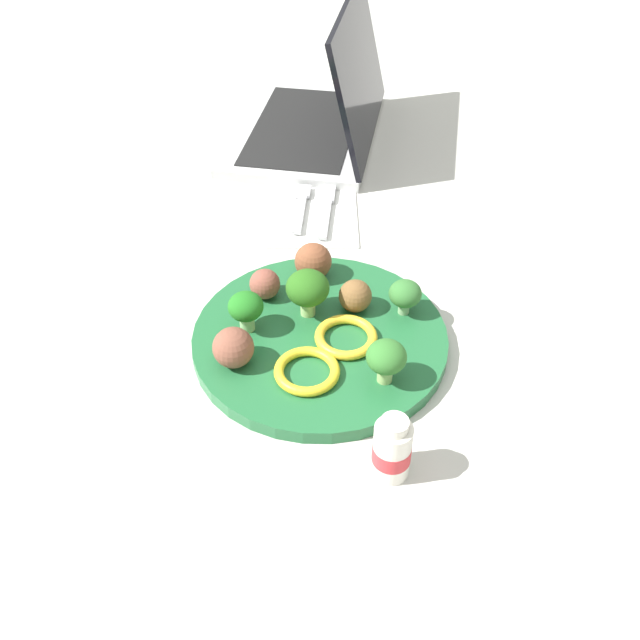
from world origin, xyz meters
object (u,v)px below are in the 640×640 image
broccoli_floret_mid_right (308,289)px  laptop (320,115)px  broccoli_floret_center (246,308)px  broccoli_floret_far_rim (386,358)px  pepper_ring_far_rim (346,337)px  fork (301,205)px  napkin (314,212)px  yogurt_bottle (392,449)px  plate (320,339)px  meatball_mid_left (233,348)px  broccoli_floret_near_rim (405,294)px  meatball_mid_right (355,296)px  meatball_front_left (265,284)px  pepper_ring_center (307,371)px  meatball_far_rim (312,261)px  knife (327,206)px

broccoli_floret_mid_right → laptop: 0.45m
broccoli_floret_center → broccoli_floret_far_rim: 0.17m
pepper_ring_far_rim → fork: pepper_ring_far_rim is taller
napkin → yogurt_bottle: bearing=-174.9°
plate → meatball_mid_left: bearing=111.9°
broccoli_floret_near_rim → meatball_mid_right: 0.06m
broccoli_floret_far_rim → meatball_front_left: bearing=39.3°
broccoli_floret_far_rim → yogurt_bottle: size_ratio=0.70×
meatball_mid_left → pepper_ring_center: meatball_mid_left is taller
broccoli_floret_near_rim → pepper_ring_far_rim: broccoli_floret_near_rim is taller
pepper_ring_center → fork: 0.33m
plate → broccoli_floret_mid_right: size_ratio=4.96×
fork → broccoli_floret_near_rim: bearing=-157.4°
plate → fork: plate is taller
plate → pepper_ring_center: size_ratio=4.10×
broccoli_floret_far_rim → yogurt_bottle: (-0.10, 0.01, -0.02)m
broccoli_floret_far_rim → broccoli_floret_mid_right: bearing=33.0°
pepper_ring_center → laptop: (0.55, -0.06, 0.02)m
meatball_far_rim → pepper_ring_center: 0.17m
broccoli_floret_near_rim → laptop: (0.46, 0.06, -0.00)m
broccoli_floret_center → fork: size_ratio=0.39×
broccoli_floret_far_rim → yogurt_bottle: yogurt_bottle is taller
broccoli_floret_center → meatball_front_left: bearing=-20.8°
knife → broccoli_floret_center: bearing=156.7°
laptop → plate: bearing=175.5°
broccoli_floret_far_rim → meatball_mid_right: bearing=8.7°
broccoli_floret_mid_right → meatball_mid_right: (0.00, -0.05, -0.02)m
meatball_far_rim → pepper_ring_far_rim: (-0.12, -0.03, -0.02)m
broccoli_floret_center → plate: bearing=-100.4°
broccoli_floret_near_rim → meatball_mid_left: size_ratio=0.97×
pepper_ring_center → broccoli_floret_center: bearing=38.9°
broccoli_floret_far_rim → pepper_ring_far_rim: bearing=28.2°
broccoli_floret_center → napkin: bearing=-20.0°
meatball_mid_right → pepper_ring_far_rim: (-0.05, 0.02, -0.01)m
meatball_mid_right → laptop: laptop is taller
meatball_front_left → fork: meatball_front_left is taller
meatball_mid_left → pepper_ring_far_rim: bearing=-78.6°
meatball_front_left → meatball_mid_right: bearing=-107.0°
meatball_mid_right → yogurt_bottle: 0.21m
plate → broccoli_floret_far_rim: size_ratio=5.66×
laptop → meatball_front_left: bearing=167.0°
broccoli_floret_far_rim → napkin: 0.34m
plate → pepper_ring_far_rim: size_ratio=4.10×
broccoli_floret_near_rim → meatball_mid_left: bearing=109.1°
fork → meatball_mid_left: bearing=164.2°
plate → broccoli_floret_center: (0.01, 0.08, 0.04)m
meatball_mid_left → meatball_front_left: (0.11, -0.03, -0.00)m
broccoli_floret_near_rim → meatball_far_rim: size_ratio=0.95×
meatball_far_rim → laptop: laptop is taller
broccoli_floret_near_rim → pepper_ring_far_rim: size_ratio=0.62×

